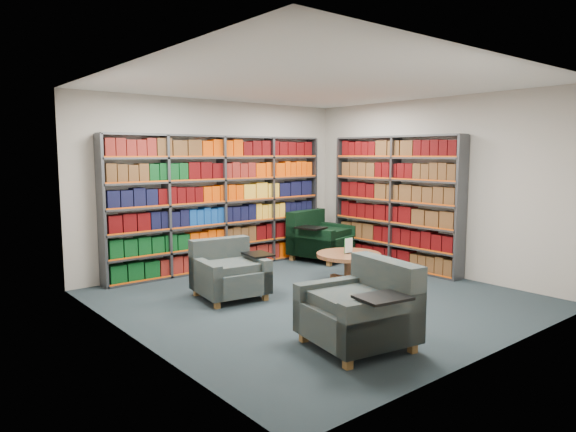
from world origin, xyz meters
TOP-DOWN VIEW (x-y plane):
  - room_shell at (0.00, 0.00)m, footprint 5.02×5.02m
  - bookshelf_back at (0.00, 2.34)m, footprint 4.00×0.28m
  - bookshelf_right at (2.34, 0.60)m, footprint 0.28×2.50m
  - chair_teal_left at (-0.87, 0.82)m, footprint 1.05×0.94m
  - chair_green_right at (1.77, 1.89)m, footprint 1.25×1.16m
  - chair_teal_front at (-0.78, -1.57)m, footprint 1.09×1.19m
  - coffee_table at (0.92, 0.30)m, footprint 0.95×0.95m

SIDE VIEW (x-z plane):
  - chair_teal_left at x=-0.87m, z-range -0.07..0.69m
  - chair_teal_front at x=-0.78m, z-range -0.08..0.77m
  - chair_green_right at x=1.77m, z-range -0.08..0.79m
  - coffee_table at x=0.92m, z-range 0.02..0.69m
  - bookshelf_back at x=0.00m, z-range 0.00..2.20m
  - bookshelf_right at x=2.34m, z-range 0.00..2.20m
  - room_shell at x=0.00m, z-range -0.01..2.81m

